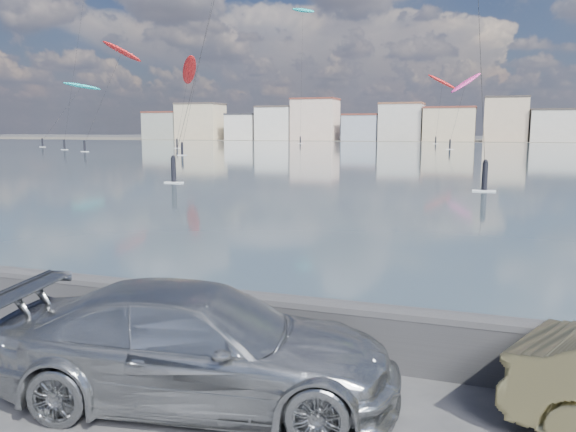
{
  "coord_description": "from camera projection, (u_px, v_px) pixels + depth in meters",
  "views": [
    {
      "loc": [
        4.41,
        -5.9,
        3.82
      ],
      "look_at": [
        1.0,
        4.0,
        2.2
      ],
      "focal_mm": 35.0,
      "sensor_mm": 36.0,
      "label": 1
    }
  ],
  "objects": [
    {
      "name": "car_silver",
      "position": [
        199.0,
        345.0,
        7.89
      ],
      "size": [
        5.94,
        3.27,
        1.63
      ],
      "primitive_type": "imported",
      "rotation": [
        0.0,
        0.0,
        1.75
      ],
      "color": "#A3A6A9",
      "rests_on": "ground"
    },
    {
      "name": "kitesurfer_9",
      "position": [
        81.0,
        87.0,
        128.0
      ],
      "size": [
        8.15,
        13.33,
        14.66
      ],
      "color": "#19BFBF",
      "rests_on": "ground"
    },
    {
      "name": "kitesurfer_15",
      "position": [
        303.0,
        12.0,
        158.69
      ],
      "size": [
        9.59,
        15.44,
        39.12
      ],
      "color": "#19BFBF",
      "rests_on": "ground"
    },
    {
      "name": "kitesurfer_4",
      "position": [
        121.0,
        53.0,
        104.0
      ],
      "size": [
        7.75,
        13.45,
        20.57
      ],
      "color": "red",
      "rests_on": "ground"
    },
    {
      "name": "ground",
      "position": [
        121.0,
        417.0,
        7.52
      ],
      "size": [
        700.0,
        700.0,
        0.0
      ],
      "primitive_type": "plane",
      "color": "#333335",
      "rests_on": "ground"
    },
    {
      "name": "kitesurfer_2",
      "position": [
        442.0,
        83.0,
        154.93
      ],
      "size": [
        8.77,
        11.07,
        19.32
      ],
      "color": "red",
      "rests_on": "ground"
    },
    {
      "name": "bay_water",
      "position": [
        454.0,
        153.0,
        93.02
      ],
      "size": [
        500.0,
        177.0,
        0.0
      ],
      "primitive_type": "cube",
      "color": "#374E56",
      "rests_on": "ground"
    },
    {
      "name": "far_buildings",
      "position": [
        473.0,
        122.0,
        179.98
      ],
      "size": [
        240.79,
        13.26,
        14.6
      ],
      "color": "gray",
      "rests_on": "ground"
    },
    {
      "name": "kitesurfer_16",
      "position": [
        189.0,
        71.0,
        123.25
      ],
      "size": [
        7.7,
        15.64,
        20.22
      ],
      "color": "red",
      "rests_on": "ground"
    },
    {
      "name": "seawall",
      "position": [
        211.0,
        314.0,
        9.95
      ],
      "size": [
        400.0,
        0.36,
        1.08
      ],
      "color": "#28282B",
      "rests_on": "ground"
    },
    {
      "name": "far_shore_strip",
      "position": [
        469.0,
        141.0,
        194.41
      ],
      "size": [
        500.0,
        60.0,
        0.0
      ],
      "primitive_type": "cube",
      "color": "#4C473D",
      "rests_on": "ground"
    },
    {
      "name": "kitesurfer_5",
      "position": [
        465.0,
        84.0,
        116.66
      ],
      "size": [
        7.16,
        15.52,
        15.88
      ],
      "color": "#E5338C",
      "rests_on": "ground"
    }
  ]
}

